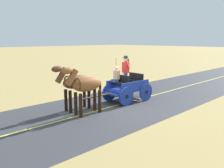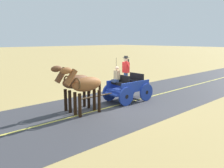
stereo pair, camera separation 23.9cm
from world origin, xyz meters
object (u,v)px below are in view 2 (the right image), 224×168
(horse_drawn_carriage, at_px, (127,87))
(horse_near_side, at_px, (85,85))
(horse_off_side, at_px, (75,83))
(traffic_cone, at_px, (121,86))

(horse_drawn_carriage, xyz_separation_m, horse_near_side, (-0.31, 3.04, 0.51))
(horse_off_side, bearing_deg, horse_drawn_carriage, -99.85)
(traffic_cone, bearing_deg, horse_near_side, 117.87)
(horse_off_side, height_order, traffic_cone, horse_off_side)
(horse_near_side, xyz_separation_m, traffic_cone, (2.57, -4.86, -1.07))
(traffic_cone, bearing_deg, horse_drawn_carriage, 141.12)
(horse_drawn_carriage, height_order, horse_off_side, horse_drawn_carriage)
(horse_drawn_carriage, distance_m, horse_off_side, 3.10)
(horse_drawn_carriage, bearing_deg, traffic_cone, -38.88)
(horse_drawn_carriage, bearing_deg, horse_off_side, 80.15)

